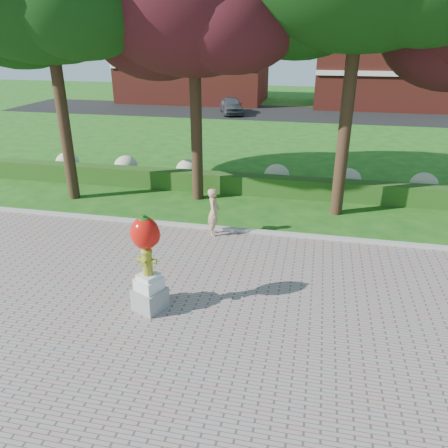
# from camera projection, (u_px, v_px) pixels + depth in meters

# --- Properties ---
(ground) EXTENTS (100.00, 100.00, 0.00)m
(ground) POSITION_uv_depth(u_px,v_px,m) (211.00, 275.00, 12.16)
(ground) COLOR #185314
(ground) RESTS_ON ground
(walkway) EXTENTS (40.00, 14.00, 0.04)m
(walkway) POSITION_uv_depth(u_px,v_px,m) (162.00, 375.00, 8.57)
(walkway) COLOR gray
(walkway) RESTS_ON ground
(curb) EXTENTS (40.00, 0.18, 0.15)m
(curb) POSITION_uv_depth(u_px,v_px,m) (232.00, 230.00, 14.82)
(curb) COLOR #ADADA5
(curb) RESTS_ON ground
(lawn_hedge) EXTENTS (24.00, 0.70, 0.80)m
(lawn_hedge) POSITION_uv_depth(u_px,v_px,m) (250.00, 185.00, 18.28)
(lawn_hedge) COLOR #1D4313
(lawn_hedge) RESTS_ON ground
(hydrangea_row) EXTENTS (20.10, 1.10, 0.99)m
(hydrangea_row) POSITION_uv_depth(u_px,v_px,m) (267.00, 175.00, 19.01)
(hydrangea_row) COLOR #B7BB8F
(hydrangea_row) RESTS_ON ground
(street) EXTENTS (50.00, 8.00, 0.02)m
(street) POSITION_uv_depth(u_px,v_px,m) (288.00, 113.00, 37.27)
(street) COLOR black
(street) RESTS_ON ground
(building_left) EXTENTS (14.00, 8.00, 7.00)m
(building_left) POSITION_uv_depth(u_px,v_px,m) (194.00, 64.00, 43.19)
(building_left) COLOR maroon
(building_left) RESTS_ON ground
(building_right) EXTENTS (12.00, 8.00, 6.40)m
(building_right) POSITION_uv_depth(u_px,v_px,m) (384.00, 70.00, 39.84)
(building_right) COLOR maroon
(building_right) RESTS_ON ground
(hydrant_sculpture) EXTENTS (0.88, 0.88, 2.46)m
(hydrant_sculpture) POSITION_uv_depth(u_px,v_px,m) (147.00, 261.00, 10.13)
(hydrant_sculpture) COLOR gray
(hydrant_sculpture) RESTS_ON walkway
(woman) EXTENTS (0.47, 0.64, 1.60)m
(woman) POSITION_uv_depth(u_px,v_px,m) (214.00, 212.00, 14.26)
(woman) COLOR tan
(woman) RESTS_ON walkway
(parked_car) EXTENTS (2.89, 4.42, 1.40)m
(parked_car) POSITION_uv_depth(u_px,v_px,m) (231.00, 105.00, 36.70)
(parked_car) COLOR #44464C
(parked_car) RESTS_ON street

